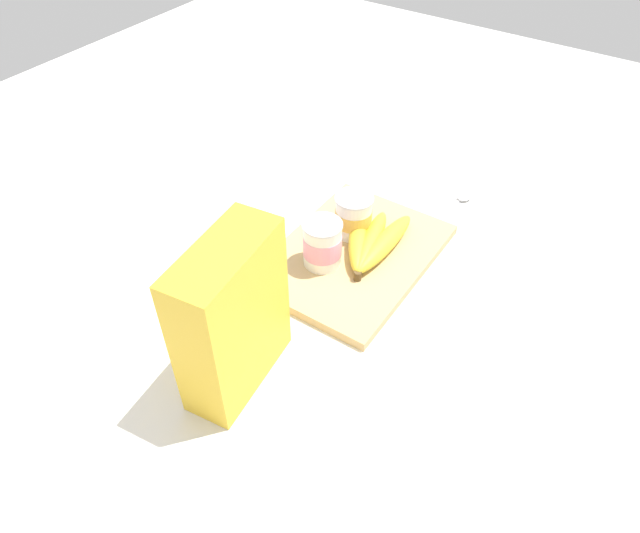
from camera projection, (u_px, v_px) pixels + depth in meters
name	position (u px, v px, depth m)	size (l,w,h in m)	color
ground_plane	(353.00, 259.00, 1.08)	(2.40, 2.40, 0.00)	silver
cutting_board	(353.00, 256.00, 1.07)	(0.35, 0.26, 0.02)	tan
cereal_box	(232.00, 318.00, 0.80)	(0.18, 0.08, 0.25)	yellow
yogurt_cup_front	(322.00, 244.00, 1.01)	(0.07, 0.07, 0.09)	white
yogurt_cup_back	(353.00, 215.00, 1.08)	(0.07, 0.07, 0.08)	white
banana_bunch	(372.00, 242.00, 1.06)	(0.20, 0.12, 0.03)	yellow
spoon	(455.00, 202.00, 1.20)	(0.13, 0.07, 0.01)	silver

